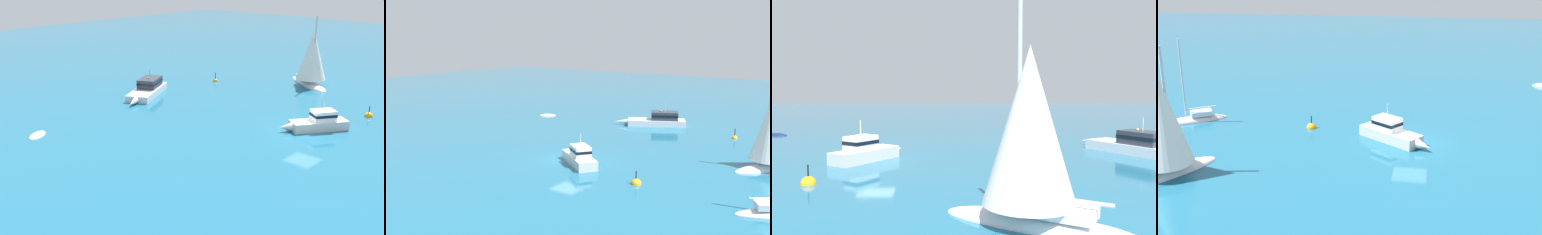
% 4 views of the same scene
% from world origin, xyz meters
% --- Properties ---
extents(ground_plane, '(160.00, 160.00, 0.00)m').
position_xyz_m(ground_plane, '(0.00, 0.00, 0.00)').
color(ground_plane, '#1E607F').
extents(launch, '(5.58, 4.50, 2.72)m').
position_xyz_m(launch, '(-1.42, 0.37, 0.65)').
color(launch, silver).
rests_on(launch, ground).
extents(rib, '(2.34, 2.05, 0.47)m').
position_xyz_m(rib, '(15.59, -15.80, 0.00)').
color(rib, silver).
rests_on(rib, ground).
extents(skiff, '(2.12, 2.76, 0.48)m').
position_xyz_m(skiff, '(12.89, 11.57, 0.00)').
color(skiff, '#191E4C').
rests_on(skiff, ground).
extents(launch_1, '(8.00, 5.27, 2.64)m').
position_xyz_m(launch_1, '(0.87, -18.56, 0.67)').
color(launch_1, white).
rests_on(launch_1, ground).
extents(yacht_1, '(5.64, 7.29, 8.46)m').
position_xyz_m(yacht_1, '(-14.76, -7.78, 2.96)').
color(yacht_1, white).
rests_on(yacht_1, ground).
extents(channel_buoy, '(0.79, 0.79, 1.38)m').
position_xyz_m(channel_buoy, '(-7.92, 2.15, 0.01)').
color(channel_buoy, orange).
rests_on(channel_buoy, ground).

